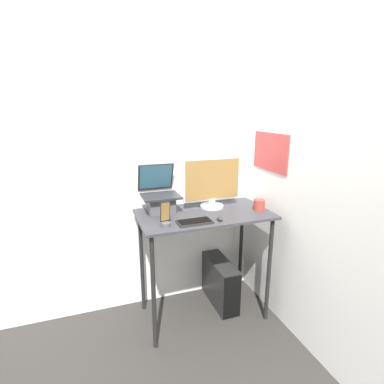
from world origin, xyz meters
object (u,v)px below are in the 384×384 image
at_px(monitor, 212,185).
at_px(keyboard, 195,222).
at_px(mouse, 220,219).
at_px(computer_tower, 220,281).
at_px(laptop, 160,199).
at_px(cell_phone, 165,218).

relative_size(monitor, keyboard, 1.95).
distance_m(mouse, computer_tower, 0.80).
xyz_separation_m(keyboard, mouse, (0.19, -0.02, 0.01)).
xyz_separation_m(laptop, mouse, (0.36, -0.35, -0.09)).
xyz_separation_m(mouse, cell_phone, (-0.40, 0.03, 0.04)).
bearing_deg(laptop, cell_phone, -96.78).
bearing_deg(laptop, keyboard, -62.38).
height_order(keyboard, computer_tower, keyboard).
xyz_separation_m(monitor, computer_tower, (0.09, -0.00, -0.91)).
bearing_deg(mouse, keyboard, 174.92).
height_order(keyboard, cell_phone, cell_phone).
height_order(monitor, mouse, monitor).
bearing_deg(monitor, keyboard, -131.51).
height_order(keyboard, mouse, mouse).
bearing_deg(mouse, cell_phone, 175.01).
bearing_deg(cell_phone, computer_tower, 25.75).
bearing_deg(computer_tower, keyboard, -140.36).
xyz_separation_m(monitor, cell_phone, (-0.46, -0.27, -0.14)).
relative_size(keyboard, computer_tower, 0.49).
relative_size(laptop, keyboard, 1.46).
distance_m(laptop, computer_tower, 0.97).
xyz_separation_m(monitor, keyboard, (-0.25, -0.29, -0.18)).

